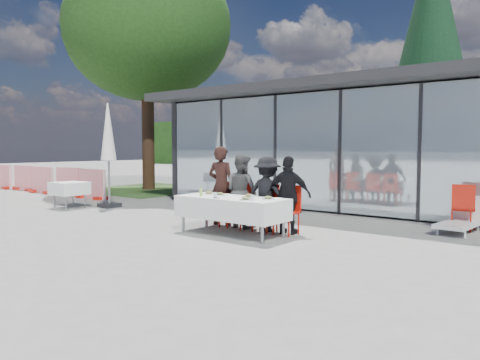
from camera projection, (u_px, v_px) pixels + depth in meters
name	position (u px, v px, depth m)	size (l,w,h in m)	color
ground	(200.00, 235.00, 9.26)	(90.00, 90.00, 0.00)	gray
pavilion	(431.00, 134.00, 14.26)	(14.80, 8.80, 3.44)	gray
treeline	(457.00, 141.00, 32.26)	(62.50, 2.00, 4.40)	#153410
dining_table	(231.00, 208.00, 9.27)	(2.26, 0.96, 0.75)	white
diner_a	(221.00, 186.00, 10.39)	(0.64, 0.64, 1.76)	black
diner_chair_a	(221.00, 201.00, 10.41)	(0.44, 0.44, 0.97)	red
diner_b	(242.00, 191.00, 10.04)	(0.77, 0.77, 1.58)	#4E4E4E
diner_chair_b	(242.00, 203.00, 10.06)	(0.44, 0.44, 0.97)	red
diner_c	(267.00, 194.00, 9.63)	(1.00, 1.00, 1.54)	black
diner_chair_c	(267.00, 205.00, 9.64)	(0.44, 0.44, 0.97)	red
diner_d	(289.00, 195.00, 9.31)	(0.91, 0.91, 1.56)	black
diner_chair_d	(289.00, 207.00, 9.32)	(0.44, 0.44, 0.97)	red
plate_a	(209.00, 193.00, 9.82)	(0.25, 0.25, 0.07)	silver
plate_b	(220.00, 194.00, 9.54)	(0.25, 0.25, 0.07)	silver
plate_c	(249.00, 196.00, 9.22)	(0.25, 0.25, 0.07)	silver
plate_d	(268.00, 198.00, 8.82)	(0.25, 0.25, 0.07)	silver
plate_extra	(246.00, 199.00, 8.72)	(0.25, 0.25, 0.07)	silver
juice_bottle	(201.00, 192.00, 9.50)	(0.06, 0.06, 0.16)	#A0C752
drinking_glasses	(233.00, 196.00, 8.95)	(0.94, 0.13, 0.10)	silver
folded_eyeglasses	(216.00, 198.00, 9.05)	(0.14, 0.03, 0.01)	black
spare_table_left	(69.00, 189.00, 13.39)	(0.86, 0.86, 0.74)	white
spare_chair_b	(463.00, 205.00, 9.66)	(0.51, 0.51, 0.97)	red
market_umbrella	(108.00, 139.00, 13.41)	(0.50, 0.50, 3.00)	black
construction_barriers	(23.00, 180.00, 18.80)	(11.00, 0.60, 1.00)	red
lounger	(461.00, 219.00, 9.57)	(0.71, 1.38, 0.72)	white
deciduous_tree	(147.00, 29.00, 18.76)	(7.04, 6.40, 9.38)	#382316
conifer_tree	(431.00, 41.00, 18.71)	(4.00, 4.00, 10.50)	#382316
grass_patch	(149.00, 189.00, 19.21)	(5.00, 5.00, 0.02)	#385926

